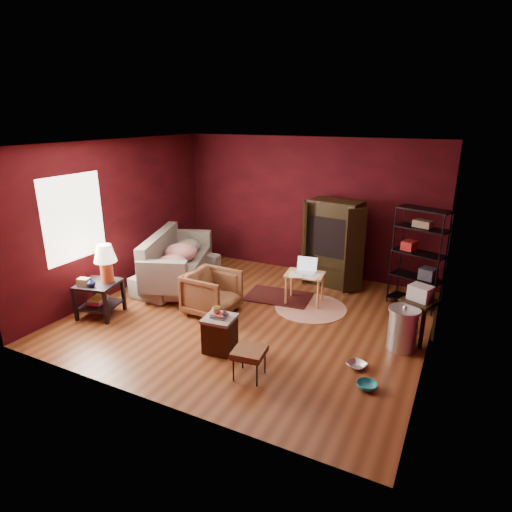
% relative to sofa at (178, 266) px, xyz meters
% --- Properties ---
extents(room, '(5.54, 5.04, 2.84)m').
position_rel_sofa_xyz_m(room, '(1.88, -0.61, 1.02)').
color(room, brown).
rests_on(room, ground).
extents(sofa, '(0.59, 1.99, 0.77)m').
position_rel_sofa_xyz_m(sofa, '(0.00, 0.00, 0.00)').
color(sofa, gray).
rests_on(sofa, ground).
extents(armchair, '(0.75, 0.80, 0.80)m').
position_rel_sofa_xyz_m(armchair, '(1.28, -0.77, 0.01)').
color(armchair, black).
rests_on(armchair, ground).
extents(pet_bowl_steel, '(0.26, 0.15, 0.25)m').
position_rel_sofa_xyz_m(pet_bowl_steel, '(3.89, -1.31, -0.26)').
color(pet_bowl_steel, silver).
rests_on(pet_bowl_steel, ground).
extents(pet_bowl_turquoise, '(0.26, 0.11, 0.25)m').
position_rel_sofa_xyz_m(pet_bowl_turquoise, '(4.12, -1.72, -0.26)').
color(pet_bowl_turquoise, teal).
rests_on(pet_bowl_turquoise, ground).
extents(vase, '(0.15, 0.15, 0.14)m').
position_rel_sofa_xyz_m(vase, '(-0.30, -1.85, 0.26)').
color(vase, '#0D1741').
rests_on(vase, side_table).
extents(mug, '(0.13, 0.11, 0.12)m').
position_rel_sofa_xyz_m(mug, '(1.99, -1.76, 0.25)').
color(mug, '#D2B966').
rests_on(mug, hamper).
extents(side_table, '(0.74, 0.74, 1.21)m').
position_rel_sofa_xyz_m(side_table, '(-0.29, -1.62, 0.34)').
color(side_table, black).
rests_on(side_table, ground).
extents(sofa_cushions, '(1.62, 2.40, 0.94)m').
position_rel_sofa_xyz_m(sofa_cushions, '(-0.04, -0.01, 0.07)').
color(sofa_cushions, gray).
rests_on(sofa_cushions, sofa).
extents(hamper, '(0.46, 0.46, 0.60)m').
position_rel_sofa_xyz_m(hamper, '(2.03, -1.75, -0.12)').
color(hamper, '#3B1B0D').
rests_on(hamper, ground).
extents(footstool, '(0.44, 0.44, 0.40)m').
position_rel_sofa_xyz_m(footstool, '(2.71, -2.15, -0.04)').
color(footstool, black).
rests_on(footstool, ground).
extents(rug_round, '(1.26, 1.26, 0.01)m').
position_rel_sofa_xyz_m(rug_round, '(2.71, 0.15, -0.38)').
color(rug_round, beige).
rests_on(rug_round, ground).
extents(rug_oriental, '(1.25, 0.91, 0.01)m').
position_rel_sofa_xyz_m(rug_oriental, '(2.02, 0.33, -0.37)').
color(rug_oriental, '#4F1615').
rests_on(rug_oriental, ground).
extents(laptop_desk, '(0.71, 0.58, 0.81)m').
position_rel_sofa_xyz_m(laptop_desk, '(2.53, 0.31, 0.12)').
color(laptop_desk, '#FFBE74').
rests_on(laptop_desk, ground).
extents(tv_armoire, '(1.31, 0.82, 1.68)m').
position_rel_sofa_xyz_m(tv_armoire, '(2.69, 1.39, 0.49)').
color(tv_armoire, black).
rests_on(tv_armoire, ground).
extents(wire_shelving, '(0.93, 0.62, 1.75)m').
position_rel_sofa_xyz_m(wire_shelving, '(4.30, 1.06, 0.57)').
color(wire_shelving, black).
rests_on(wire_shelving, ground).
extents(small_stand, '(0.57, 0.57, 0.87)m').
position_rel_sofa_xyz_m(small_stand, '(4.48, -0.19, 0.26)').
color(small_stand, black).
rests_on(small_stand, ground).
extents(trash_can, '(0.46, 0.46, 0.68)m').
position_rel_sofa_xyz_m(trash_can, '(4.33, -0.56, -0.07)').
color(trash_can, silver).
rests_on(trash_can, ground).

